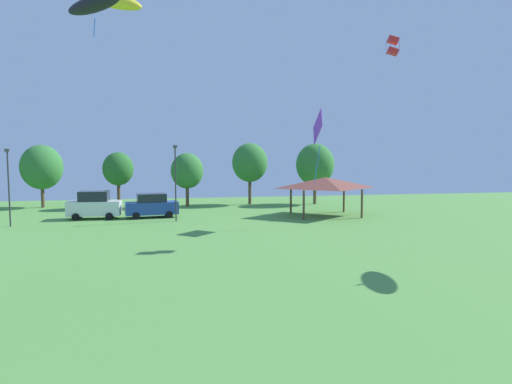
# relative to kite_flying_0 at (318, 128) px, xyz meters

# --- Properties ---
(kite_flying_0) EXTENTS (0.71, 2.96, 5.94)m
(kite_flying_0) POSITION_rel_kite_flying_0_xyz_m (0.00, 0.00, 0.00)
(kite_flying_0) COLOR purple
(kite_flying_4) EXTENTS (3.66, 3.18, 2.53)m
(kite_flying_4) POSITION_rel_kite_flying_0_xyz_m (-15.47, -7.87, 6.15)
(kite_flying_4) COLOR black
(kite_flying_6) EXTENTS (0.96, 0.91, 1.34)m
(kite_flying_6) POSITION_rel_kite_flying_0_xyz_m (3.74, -4.86, 5.43)
(kite_flying_6) COLOR red
(parked_car_leftmost) EXTENTS (4.60, 2.17, 2.48)m
(parked_car_leftmost) POSITION_rel_kite_flying_0_xyz_m (-18.19, 7.51, -6.56)
(parked_car_leftmost) COLOR silver
(parked_car_leftmost) RESTS_ON ground
(parked_car_second_from_left) EXTENTS (4.86, 2.52, 2.19)m
(parked_car_second_from_left) POSITION_rel_kite_flying_0_xyz_m (-13.21, 7.42, -6.69)
(parked_car_second_from_left) COLOR #234299
(parked_car_second_from_left) RESTS_ON ground
(park_pavilion) EXTENTS (7.04, 5.62, 3.60)m
(park_pavilion) POSITION_rel_kite_flying_0_xyz_m (2.69, 5.72, -4.70)
(park_pavilion) COLOR brown
(park_pavilion) RESTS_ON ground
(light_post_0) EXTENTS (0.36, 0.20, 6.52)m
(light_post_0) POSITION_rel_kite_flying_0_xyz_m (-11.07, 4.79, -4.12)
(light_post_0) COLOR #2D2D33
(light_post_0) RESTS_ON ground
(light_post_1) EXTENTS (0.36, 0.20, 6.18)m
(light_post_1) POSITION_rel_kite_flying_0_xyz_m (-24.10, 4.26, -4.29)
(light_post_1) COLOR #2D2D33
(light_post_1) RESTS_ON ground
(treeline_tree_1) EXTENTS (4.34, 4.34, 6.73)m
(treeline_tree_1) POSITION_rel_kite_flying_0_xyz_m (-25.05, 17.53, -3.44)
(treeline_tree_1) COLOR brown
(treeline_tree_1) RESTS_ON ground
(treeline_tree_2) EXTENTS (3.22, 3.22, 5.95)m
(treeline_tree_2) POSITION_rel_kite_flying_0_xyz_m (-16.96, 15.67, -3.63)
(treeline_tree_2) COLOR brown
(treeline_tree_2) RESTS_ON ground
(treeline_tree_3) EXTENTS (3.53, 3.53, 5.86)m
(treeline_tree_3) POSITION_rel_kite_flying_0_xyz_m (-9.70, 15.62, -3.88)
(treeline_tree_3) COLOR brown
(treeline_tree_3) RESTS_ON ground
(treeline_tree_4) EXTENTS (4.03, 4.03, 6.99)m
(treeline_tree_4) POSITION_rel_kite_flying_0_xyz_m (-2.58, 16.49, -3.02)
(treeline_tree_4) COLOR brown
(treeline_tree_4) RESTS_ON ground
(treeline_tree_5) EXTENTS (4.36, 4.36, 6.93)m
(treeline_tree_5) POSITION_rel_kite_flying_0_xyz_m (4.82, 15.35, -3.26)
(treeline_tree_5) COLOR brown
(treeline_tree_5) RESTS_ON ground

